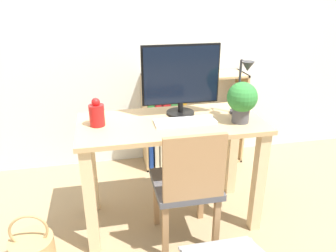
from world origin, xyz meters
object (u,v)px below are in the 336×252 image
monitor (181,78)px  basket (32,249)px  keyboard (185,122)px  chair (188,184)px  potted_plant (242,100)px  bookshelf (175,122)px  vase (97,114)px  desk_lamp (243,83)px

monitor → basket: size_ratio=1.51×
keyboard → chair: (-0.03, -0.23, -0.32)m
potted_plant → bookshelf: potted_plant is taller
vase → chair: bearing=-29.8°
desk_lamp → keyboard: bearing=-174.2°
vase → chair: 0.71m
keyboard → potted_plant: (0.35, -0.06, 0.14)m
monitor → chair: bearing=-96.1°
vase → basket: 0.91m
vase → keyboard: bearing=-7.0°
vase → bookshelf: size_ratio=0.19×
monitor → keyboard: bearing=-93.1°
potted_plant → chair: bearing=-156.1°
basket → monitor: bearing=19.5°
basket → desk_lamp: bearing=9.5°
bookshelf → potted_plant: bearing=-76.5°
desk_lamp → monitor: bearing=162.4°
monitor → bookshelf: bearing=79.7°
keyboard → vase: 0.55m
keyboard → desk_lamp: desk_lamp is taller
potted_plant → bookshelf: (-0.22, 0.90, -0.50)m
chair → bookshelf: 1.09m
basket → vase: bearing=30.0°
bookshelf → basket: 1.57m
chair → basket: bearing=-178.7°
vase → basket: (-0.45, -0.26, -0.75)m
potted_plant → bookshelf: size_ratio=0.28×
potted_plant → chair: (-0.38, -0.17, -0.46)m
vase → potted_plant: potted_plant is taller
vase → basket: size_ratio=0.53×
keyboard → bookshelf: 0.92m
potted_plant → chair: size_ratio=0.32×
keyboard → desk_lamp: 0.45m
bookshelf → vase: bearing=-131.1°
potted_plant → monitor: bearing=147.1°
potted_plant → basket: (-1.34, -0.13, -0.82)m
monitor → keyboard: (-0.01, -0.16, -0.25)m
desk_lamp → basket: desk_lamp is taller
bookshelf → keyboard: bearing=-99.0°
potted_plant → bookshelf: bearing=103.5°
vase → chair: size_ratio=0.22×
keyboard → vase: bearing=173.0°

